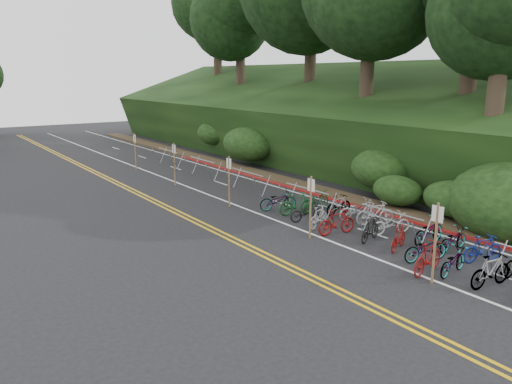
% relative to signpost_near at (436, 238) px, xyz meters
% --- Properties ---
extents(ground, '(120.00, 120.00, 0.00)m').
position_rel_signpost_near_xyz_m(ground, '(-0.81, 0.51, -1.47)').
color(ground, black).
rests_on(ground, ground).
extents(road_markings, '(7.47, 80.00, 0.01)m').
position_rel_signpost_near_xyz_m(road_markings, '(-0.17, 10.61, -1.46)').
color(road_markings, gold).
rests_on(road_markings, ground).
extents(red_curb, '(0.25, 28.00, 0.10)m').
position_rel_signpost_near_xyz_m(red_curb, '(4.89, 12.51, -1.42)').
color(red_curb, maroon).
rests_on(red_curb, ground).
extents(embankment, '(14.30, 48.14, 9.11)m').
position_rel_signpost_near_xyz_m(embankment, '(12.15, 19.55, 1.10)').
color(embankment, black).
rests_on(embankment, ground).
extents(tree_cluster, '(32.08, 53.73, 17.72)m').
position_rel_signpost_near_xyz_m(tree_cluster, '(8.95, 22.55, 9.61)').
color(tree_cluster, '#2D2319').
rests_on(tree_cluster, ground).
extents(bike_racks_rest, '(1.14, 23.00, 1.17)m').
position_rel_signpost_near_xyz_m(bike_racks_rest, '(2.19, 13.51, -0.61)').
color(bike_racks_rest, gray).
rests_on(bike_racks_rest, ground).
extents(signpost_near, '(0.08, 0.40, 2.57)m').
position_rel_signpost_near_xyz_m(signpost_near, '(0.00, 0.00, 0.00)').
color(signpost_near, brown).
rests_on(signpost_near, ground).
extents(signposts_rest, '(0.08, 18.40, 2.50)m').
position_rel_signpost_near_xyz_m(signposts_rest, '(-0.21, 14.51, -0.04)').
color(signposts_rest, brown).
rests_on(signposts_rest, ground).
extents(bike_front, '(0.82, 1.86, 1.08)m').
position_rel_signpost_near_xyz_m(bike_front, '(0.53, 0.58, -0.93)').
color(bike_front, maroon).
rests_on(bike_front, ground).
extents(bike_valet, '(3.26, 14.04, 1.07)m').
position_rel_signpost_near_xyz_m(bike_valet, '(2.14, 3.60, -0.99)').
color(bike_valet, slate).
rests_on(bike_valet, ground).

